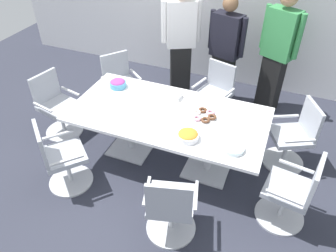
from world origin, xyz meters
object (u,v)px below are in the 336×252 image
office_chair_2 (292,194)px  snack_bowl_candy_mix (118,83)px  snack_bowl_chips_orange (188,135)px  plate_stack (233,148)px  office_chair_4 (214,97)px  person_standing_0 (181,40)px  conference_table (168,121)px  donut_platter (204,115)px  person_standing_1 (225,51)px  office_chair_0 (61,159)px  office_chair_6 (57,108)px  office_chair_5 (121,87)px  office_chair_1 (171,208)px  person_standing_2 (277,51)px  office_chair_3 (293,139)px  napkin_pile (174,96)px

office_chair_2 → snack_bowl_candy_mix: 2.57m
snack_bowl_chips_orange → plate_stack: snack_bowl_chips_orange is taller
office_chair_4 → person_standing_0: size_ratio=0.48×
conference_table → office_chair_4: bearing=74.2°
office_chair_2 → person_standing_0: (-1.98, 1.99, 0.59)m
office_chair_4 → donut_platter: (0.12, -0.99, 0.36)m
conference_table → person_standing_1: (0.28, 1.63, 0.28)m
office_chair_0 → office_chair_4: size_ratio=1.00×
conference_table → person_standing_0: 1.66m
person_standing_0 → snack_bowl_chips_orange: 2.10m
office_chair_0 → office_chair_6: (-0.70, 0.85, 0.00)m
snack_bowl_chips_orange → office_chair_4: bearing=92.9°
donut_platter → snack_bowl_chips_orange: bearing=-95.8°
office_chair_5 → person_standing_0: size_ratio=0.48×
office_chair_0 → office_chair_2: same height
office_chair_6 → donut_platter: office_chair_6 is taller
office_chair_0 → person_standing_1: size_ratio=0.53×
office_chair_1 → office_chair_4: (-0.15, 2.15, 0.00)m
office_chair_0 → person_standing_1: (1.29, 2.52, 0.50)m
snack_bowl_candy_mix → donut_platter: size_ratio=0.72×
person_standing_2 → plate_stack: size_ratio=7.91×
snack_bowl_chips_orange → office_chair_3: bearing=38.4°
office_chair_0 → office_chair_5: bearing=136.0°
office_chair_3 → person_standing_2: bearing=-6.0°
office_chair_2 → plate_stack: bearing=93.5°
plate_stack → napkin_pile: size_ratio=1.43×
office_chair_2 → person_standing_0: size_ratio=0.48×
plate_stack → office_chair_5: bearing=149.6°
office_chair_3 → office_chair_6: same height
office_chair_3 → napkin_pile: office_chair_3 is taller
office_chair_4 → donut_platter: 1.07m
office_chair_0 → donut_platter: office_chair_0 is taller
office_chair_6 → person_standing_2: bearing=135.2°
office_chair_6 → office_chair_3: bearing=112.4°
office_chair_3 → snack_bowl_candy_mix: size_ratio=4.04×
conference_table → person_standing_0: size_ratio=1.28×
person_standing_2 → snack_bowl_chips_orange: person_standing_2 is taller
person_standing_0 → person_standing_1: person_standing_0 is taller
snack_bowl_candy_mix → conference_table: bearing=-19.9°
conference_table → office_chair_0: (-1.00, -0.89, -0.22)m
office_chair_6 → snack_bowl_chips_orange: size_ratio=3.67×
office_chair_5 → napkin_pile: (1.08, -0.48, 0.38)m
donut_platter → plate_stack: 0.64m
office_chair_2 → office_chair_3: same height
office_chair_0 → napkin_pile: (0.96, 1.23, 0.38)m
office_chair_0 → person_standing_1: 2.87m
snack_bowl_candy_mix → plate_stack: snack_bowl_candy_mix is taller
person_standing_1 → snack_bowl_candy_mix: person_standing_1 is taller
office_chair_1 → snack_bowl_candy_mix: size_ratio=4.04×
person_standing_0 → donut_platter: 1.72m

